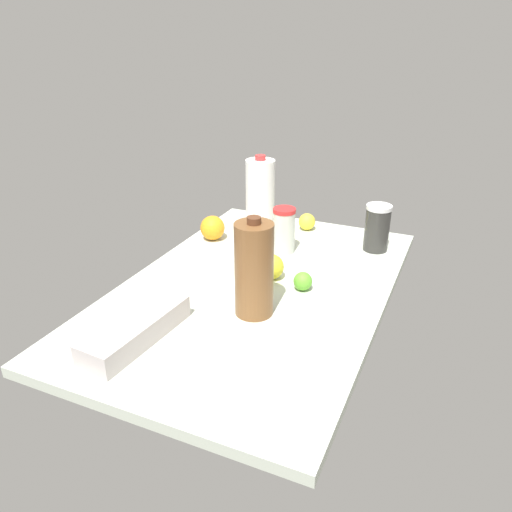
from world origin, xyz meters
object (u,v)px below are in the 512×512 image
(egg_carton, at_px, (136,330))
(lemon_far_back, at_px, (307,222))
(chocolate_milk_jug, at_px, (254,269))
(lemon_by_jug, at_px, (271,267))
(orange_beside_bowl, at_px, (213,228))
(shaker_bottle, at_px, (377,228))
(lime_loose, at_px, (303,281))
(tumbler_cup, at_px, (284,230))
(milk_jug, at_px, (260,196))

(egg_carton, relative_size, lemon_far_back, 4.95)
(chocolate_milk_jug, distance_m, egg_carton, 0.34)
(egg_carton, xyz_separation_m, lemon_by_jug, (-0.45, 0.18, 0.01))
(orange_beside_bowl, bearing_deg, chocolate_milk_jug, 40.55)
(shaker_bottle, bearing_deg, chocolate_milk_jug, -21.10)
(egg_carton, relative_size, orange_beside_bowl, 3.55)
(lime_loose, bearing_deg, lemon_far_back, -162.77)
(tumbler_cup, height_order, milk_jug, milk_jug)
(egg_carton, relative_size, milk_jug, 1.09)
(orange_beside_bowl, distance_m, lime_loose, 0.49)
(tumbler_cup, distance_m, lemon_far_back, 0.23)
(chocolate_milk_jug, bearing_deg, egg_carton, -41.88)
(shaker_bottle, height_order, milk_jug, milk_jug)
(egg_carton, xyz_separation_m, lime_loose, (-0.42, 0.29, -0.00))
(milk_jug, distance_m, lemon_far_back, 0.21)
(chocolate_milk_jug, xyz_separation_m, lemon_by_jug, (-0.21, -0.04, -0.09))
(chocolate_milk_jug, relative_size, lemon_far_back, 4.35)
(chocolate_milk_jug, relative_size, lime_loose, 4.96)
(milk_jug, xyz_separation_m, lemon_by_jug, (0.35, 0.19, -0.10))
(lemon_by_jug, bearing_deg, orange_beside_bowl, -122.65)
(lemon_by_jug, relative_size, orange_beside_bowl, 0.89)
(chocolate_milk_jug, xyz_separation_m, milk_jug, (-0.56, -0.23, 0.01))
(milk_jug, xyz_separation_m, lime_loose, (0.39, 0.31, -0.11))
(lemon_by_jug, bearing_deg, chocolate_milk_jug, 9.69)
(shaker_bottle, bearing_deg, lemon_far_back, -106.44)
(shaker_bottle, height_order, lemon_by_jug, shaker_bottle)
(egg_carton, distance_m, lime_loose, 0.51)
(tumbler_cup, distance_m, milk_jug, 0.22)
(lemon_far_back, bearing_deg, tumbler_cup, -1.94)
(milk_jug, relative_size, lemon_by_jug, 3.67)
(lemon_far_back, relative_size, lime_loose, 1.14)
(chocolate_milk_jug, distance_m, lemon_by_jug, 0.23)
(lemon_far_back, bearing_deg, orange_beside_bowl, -50.94)
(chocolate_milk_jug, bearing_deg, tumbler_cup, -170.00)
(shaker_bottle, xyz_separation_m, egg_carton, (0.80, -0.43, -0.05))
(lemon_far_back, bearing_deg, lemon_by_jug, 3.89)
(lime_loose, bearing_deg, egg_carton, -35.19)
(tumbler_cup, height_order, lemon_far_back, tumbler_cup)
(shaker_bottle, distance_m, egg_carton, 0.91)
(chocolate_milk_jug, distance_m, tumbler_cup, 0.42)
(egg_carton, bearing_deg, lemon_far_back, 174.71)
(milk_jug, height_order, lemon_by_jug, milk_jug)
(lemon_far_back, bearing_deg, shaker_bottle, 73.56)
(tumbler_cup, bearing_deg, shaker_bottle, 116.93)
(shaker_bottle, relative_size, lime_loose, 2.91)
(egg_carton, height_order, lime_loose, egg_carton)
(milk_jug, bearing_deg, shaker_bottle, 89.45)
(milk_jug, bearing_deg, egg_carton, 0.89)
(chocolate_milk_jug, height_order, lime_loose, chocolate_milk_jug)
(shaker_bottle, bearing_deg, milk_jug, -90.55)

